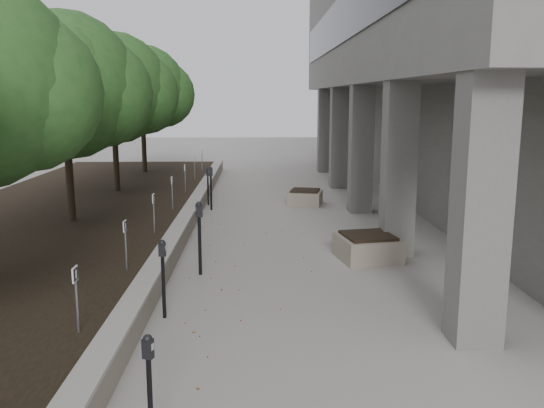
{
  "coord_description": "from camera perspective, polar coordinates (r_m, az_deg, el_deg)",
  "views": [
    {
      "loc": [
        0.18,
        -7.17,
        3.66
      ],
      "look_at": [
        0.47,
        5.69,
        1.25
      ],
      "focal_mm": 38.2,
      "sensor_mm": 36.0,
      "label": 1
    }
  ],
  "objects": [
    {
      "name": "parking_sign_7",
      "position": [
        22.98,
        -7.63,
        3.56
      ],
      "size": [
        0.04,
        0.22,
        0.96
      ],
      "primitive_type": null,
      "color": "black",
      "rests_on": "planting_bed"
    },
    {
      "name": "parking_sign_5",
      "position": [
        17.09,
        -9.8,
        1.09
      ],
      "size": [
        0.04,
        0.22,
        0.96
      ],
      "primitive_type": null,
      "color": "black",
      "rests_on": "planting_bed"
    },
    {
      "name": "parking_sign_6",
      "position": [
        20.03,
        -8.56,
        2.51
      ],
      "size": [
        0.04,
        0.22,
        0.96
      ],
      "primitive_type": null,
      "color": "black",
      "rests_on": "planting_bed"
    },
    {
      "name": "parking_meter_3",
      "position": [
        12.0,
        -7.15,
        -3.38
      ],
      "size": [
        0.18,
        0.15,
        1.55
      ],
      "primitive_type": null,
      "rotation": [
        0.0,
        0.0,
        0.3
      ],
      "color": "black",
      "rests_on": "ground"
    },
    {
      "name": "crabapple_tree_5",
      "position": [
        25.67,
        -12.65,
        9.15
      ],
      "size": [
        4.6,
        4.0,
        5.44
      ],
      "primitive_type": null,
      "color": "#23511F",
      "rests_on": "planting_bed"
    },
    {
      "name": "parking_meter_1",
      "position": [
        6.46,
        -11.96,
        -17.6
      ],
      "size": [
        0.15,
        0.12,
        1.26
      ],
      "primitive_type": null,
      "rotation": [
        0.0,
        0.0,
        -0.32
      ],
      "color": "black",
      "rests_on": "ground"
    },
    {
      "name": "retaining_wall",
      "position": [
        16.65,
        -8.2,
        -1.32
      ],
      "size": [
        0.39,
        26.0,
        0.5
      ],
      "primitive_type": null,
      "color": "gray",
      "rests_on": "ground"
    },
    {
      "name": "parking_meter_4",
      "position": [
        19.7,
        -6.33,
        1.72
      ],
      "size": [
        0.14,
        0.11,
        1.28
      ],
      "primitive_type": null,
      "rotation": [
        0.0,
        0.0,
        -0.14
      ],
      "color": "black",
      "rests_on": "ground"
    },
    {
      "name": "planter_front",
      "position": [
        13.3,
        9.4,
        -4.19
      ],
      "size": [
        1.49,
        1.49,
        0.59
      ],
      "primitive_type": null,
      "rotation": [
        0.0,
        0.0,
        0.2
      ],
      "color": "gray",
      "rests_on": "ground"
    },
    {
      "name": "parking_sign_3",
      "position": [
        11.32,
        -14.23,
        -3.95
      ],
      "size": [
        0.04,
        0.22,
        0.96
      ],
      "primitive_type": null,
      "color": "black",
      "rests_on": "planting_bed"
    },
    {
      "name": "berry_scatter",
      "position": [
        12.71,
        -2.53,
        -6.08
      ],
      "size": [
        3.3,
        14.1,
        0.02
      ],
      "primitive_type": null,
      "color": "maroon",
      "rests_on": "ground"
    },
    {
      "name": "parking_meter_5",
      "position": [
        18.81,
        -6.03,
        1.53
      ],
      "size": [
        0.16,
        0.13,
        1.42
      ],
      "primitive_type": null,
      "rotation": [
        0.0,
        0.0,
        0.2
      ],
      "color": "black",
      "rests_on": "ground"
    },
    {
      "name": "ground",
      "position": [
        8.05,
        -2.57,
        -16.42
      ],
      "size": [
        90.0,
        90.0,
        0.0
      ],
      "primitive_type": "plane",
      "color": "gray",
      "rests_on": "ground"
    },
    {
      "name": "parking_meter_2",
      "position": [
        9.81,
        -10.67,
        -7.28
      ],
      "size": [
        0.14,
        0.1,
        1.35
      ],
      "primitive_type": null,
      "rotation": [
        0.0,
        0.0,
        -0.05
      ],
      "color": "black",
      "rests_on": "ground"
    },
    {
      "name": "planter_back",
      "position": [
        19.81,
        3.27,
        0.7
      ],
      "size": [
        1.31,
        1.31,
        0.51
      ],
      "primitive_type": null,
      "rotation": [
        0.0,
        0.0,
        -0.22
      ],
      "color": "gray",
      "rests_on": "ground"
    },
    {
      "name": "planting_bed",
      "position": [
        17.49,
        -20.24,
        -1.47
      ],
      "size": [
        7.0,
        26.0,
        0.4
      ],
      "primitive_type": "cube",
      "color": "black",
      "rests_on": "ground"
    },
    {
      "name": "parking_sign_8",
      "position": [
        25.95,
        -6.91,
        4.38
      ],
      "size": [
        0.04,
        0.22,
        0.96
      ],
      "primitive_type": null,
      "color": "black",
      "rests_on": "planting_bed"
    },
    {
      "name": "parking_sign_2",
      "position": [
        8.55,
        -18.7,
        -8.96
      ],
      "size": [
        0.04,
        0.22,
        0.96
      ],
      "primitive_type": null,
      "color": "black",
      "rests_on": "planting_bed"
    },
    {
      "name": "crabapple_tree_3",
      "position": [
        15.98,
        -19.67,
        8.07
      ],
      "size": [
        4.6,
        4.0,
        5.44
      ],
      "primitive_type": null,
      "color": "#23511F",
      "rests_on": "planting_bed"
    },
    {
      "name": "crabapple_tree_4",
      "position": [
        20.79,
        -15.35,
        8.75
      ],
      "size": [
        4.6,
        4.0,
        5.44
      ],
      "primitive_type": null,
      "color": "#23511F",
      "rests_on": "planting_bed"
    },
    {
      "name": "parking_sign_4",
      "position": [
        14.18,
        -11.56,
        -0.92
      ],
      "size": [
        0.04,
        0.22,
        0.96
      ],
      "primitive_type": null,
      "color": "black",
      "rests_on": "planting_bed"
    }
  ]
}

